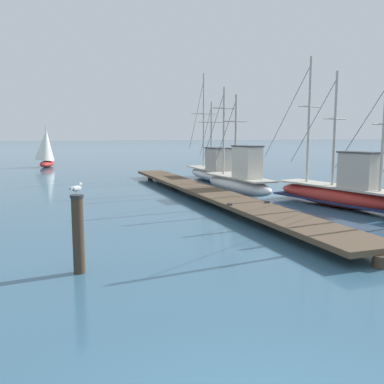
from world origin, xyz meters
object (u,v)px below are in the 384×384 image
(fishing_boat_2, at_px, (240,180))
(distant_sailboat, at_px, (46,149))
(fishing_boat_1, at_px, (341,191))
(perched_seagull, at_px, (76,188))
(mooring_piling, at_px, (78,233))
(fishing_boat_0, at_px, (214,170))

(fishing_boat_2, relative_size, distant_sailboat, 1.82)
(fishing_boat_1, xyz_separation_m, perched_seagull, (-11.31, -5.04, 1.24))
(mooring_piling, height_order, perched_seagull, perched_seagull)
(perched_seagull, height_order, distant_sailboat, distant_sailboat)
(fishing_boat_0, distance_m, perched_seagull, 19.12)
(fishing_boat_1, distance_m, fishing_boat_2, 5.45)
(fishing_boat_2, xyz_separation_m, mooring_piling, (-8.93, -9.95, 0.16))
(distant_sailboat, bearing_deg, fishing_boat_1, -67.09)
(fishing_boat_2, distance_m, mooring_piling, 13.37)
(fishing_boat_1, xyz_separation_m, mooring_piling, (-11.31, -5.04, 0.24))
(fishing_boat_0, relative_size, fishing_boat_2, 1.27)
(fishing_boat_2, bearing_deg, mooring_piling, -131.92)
(fishing_boat_0, height_order, mooring_piling, fishing_boat_0)
(fishing_boat_2, xyz_separation_m, distant_sailboat, (-9.14, 22.35, 0.94))
(fishing_boat_1, xyz_separation_m, fishing_boat_2, (-2.38, 4.91, 0.08))
(fishing_boat_0, bearing_deg, perched_seagull, -122.10)
(mooring_piling, distance_m, distant_sailboat, 32.30)
(fishing_boat_2, bearing_deg, perched_seagull, -131.93)
(fishing_boat_0, xyz_separation_m, perched_seagull, (-10.14, -16.16, 1.23))
(fishing_boat_1, height_order, perched_seagull, fishing_boat_1)
(fishing_boat_1, height_order, mooring_piling, fishing_boat_1)
(fishing_boat_2, bearing_deg, distant_sailboat, 112.25)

